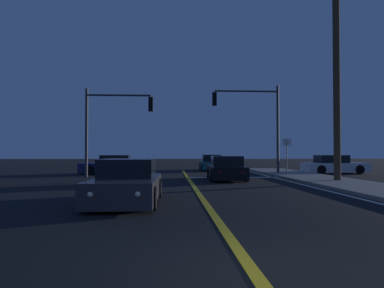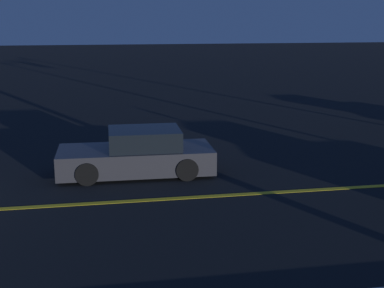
{
  "view_description": "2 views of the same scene",
  "coord_description": "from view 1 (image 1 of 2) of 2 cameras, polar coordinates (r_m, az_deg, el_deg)",
  "views": [
    {
      "loc": [
        -1.08,
        -4.53,
        1.55
      ],
      "look_at": [
        0.2,
        16.59,
        2.03
      ],
      "focal_mm": 33.96,
      "sensor_mm": 36.0,
      "label": 1
    },
    {
      "loc": [
        12.65,
        5.62,
        4.49
      ],
      "look_at": [
        -1.17,
        8.15,
        1.13
      ],
      "focal_mm": 49.52,
      "sensor_mm": 36.0,
      "label": 2
    }
  ],
  "objects": [
    {
      "name": "car_parked_curb_white",
      "position": [
        28.4,
        21.42,
        -3.16
      ],
      "size": [
        4.63,
        1.91,
        1.34
      ],
      "rotation": [
        0.0,
        0.0,
        -1.55
      ],
      "color": "silver",
      "rests_on": "ground"
    },
    {
      "name": "lane_line_center",
      "position": [
        14.16,
        0.92,
        -7.56
      ],
      "size": [
        0.2,
        32.32,
        0.01
      ],
      "primitive_type": "cube",
      "color": "gold",
      "rests_on": "ground"
    },
    {
      "name": "sidewalk_right",
      "position": [
        16.3,
        26.76,
        -6.36
      ],
      "size": [
        3.2,
        34.22,
        0.15
      ],
      "primitive_type": "cube",
      "color": "gray",
      "rests_on": "ground"
    },
    {
      "name": "car_following_oncoming_teal",
      "position": [
        31.03,
        2.99,
        -3.08
      ],
      "size": [
        1.92,
        4.53,
        1.34
      ],
      "rotation": [
        0.0,
        0.0,
        -0.03
      ],
      "color": "#195960",
      "rests_on": "ground"
    },
    {
      "name": "utility_pole_right",
      "position": [
        20.23,
        21.74,
        10.94
      ],
      "size": [
        1.45,
        0.35,
        11.36
      ],
      "color": "#4C3823",
      "rests_on": "ground"
    },
    {
      "name": "ground_plane",
      "position": [
        4.91,
        10.02,
        -19.74
      ],
      "size": [
        160.0,
        160.0,
        0.0
      ],
      "primitive_type": "plane",
      "color": "black"
    },
    {
      "name": "car_lead_oncoming_charcoal",
      "position": [
        11.4,
        -10.14,
        -6.15
      ],
      "size": [
        2.04,
        4.55,
        1.34
      ],
      "rotation": [
        0.0,
        0.0,
        3.12
      ],
      "color": "#2D2D33",
      "rests_on": "ground"
    },
    {
      "name": "traffic_signal_near_right",
      "position": [
        25.14,
        9.8,
        4.56
      ],
      "size": [
        4.58,
        0.28,
        6.11
      ],
      "rotation": [
        0.0,
        0.0,
        3.14
      ],
      "color": "#38383D",
      "rests_on": "ground"
    },
    {
      "name": "traffic_signal_far_left",
      "position": [
        23.33,
        -12.52,
        4.05
      ],
      "size": [
        4.21,
        0.28,
        5.53
      ],
      "color": "#38383D",
      "rests_on": "ground"
    },
    {
      "name": "stop_bar",
      "position": [
        22.42,
        6.36,
        -5.24
      ],
      "size": [
        5.48,
        0.5,
        0.01
      ],
      "primitive_type": "cube",
      "color": "silver",
      "rests_on": "ground"
    },
    {
      "name": "car_side_waiting_navy",
      "position": [
        26.69,
        -12.33,
        -3.35
      ],
      "size": [
        4.47,
        1.97,
        1.34
      ],
      "rotation": [
        0.0,
        0.0,
        1.56
      ],
      "color": "navy",
      "rests_on": "ground"
    },
    {
      "name": "car_far_approaching_black",
      "position": [
        20.51,
        5.4,
        -4.0
      ],
      "size": [
        2.13,
        4.49,
        1.34
      ],
      "rotation": [
        0.0,
        0.0,
        -0.04
      ],
      "color": "black",
      "rests_on": "ground"
    },
    {
      "name": "street_sign_corner",
      "position": [
        22.67,
        14.67,
        -1.08
      ],
      "size": [
        0.56,
        0.14,
        2.41
      ],
      "color": "slate",
      "rests_on": "ground"
    },
    {
      "name": "lane_line_edge_right",
      "position": [
        15.46,
        20.78,
        -6.95
      ],
      "size": [
        0.16,
        32.32,
        0.01
      ],
      "primitive_type": "cube",
      "color": "silver",
      "rests_on": "ground"
    }
  ]
}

